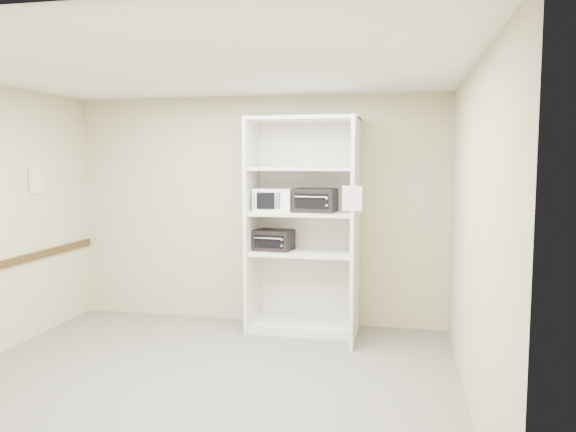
% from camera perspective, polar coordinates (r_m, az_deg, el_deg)
% --- Properties ---
extents(floor, '(4.50, 4.00, 0.01)m').
position_cam_1_polar(floor, '(5.18, -8.97, -16.43)').
color(floor, '#615C54').
rests_on(floor, ground).
extents(ceiling, '(4.50, 4.00, 0.01)m').
position_cam_1_polar(ceiling, '(4.86, -9.48, 14.57)').
color(ceiling, white).
extents(wall_back, '(4.50, 0.02, 2.70)m').
position_cam_1_polar(wall_back, '(6.73, -3.18, 0.62)').
color(wall_back, '#C2B58D').
rests_on(wall_back, ground).
extents(wall_front, '(4.50, 0.02, 2.70)m').
position_cam_1_polar(wall_front, '(3.07, -22.61, -5.89)').
color(wall_front, '#C2B58D').
rests_on(wall_front, ground).
extents(wall_right, '(0.02, 4.00, 2.70)m').
position_cam_1_polar(wall_right, '(4.56, 18.30, -2.09)').
color(wall_right, '#C2B58D').
rests_on(wall_right, ground).
extents(shelving_unit, '(1.24, 0.92, 2.42)m').
position_cam_1_polar(shelving_unit, '(6.33, 1.99, -1.69)').
color(shelving_unit, silver).
rests_on(shelving_unit, floor).
extents(microwave, '(0.45, 0.35, 0.26)m').
position_cam_1_polar(microwave, '(6.35, -1.53, 1.66)').
color(microwave, white).
rests_on(microwave, shelving_unit).
extents(toaster_oven_upper, '(0.48, 0.38, 0.26)m').
position_cam_1_polar(toaster_oven_upper, '(6.24, 2.79, 1.61)').
color(toaster_oven_upper, black).
rests_on(toaster_oven_upper, shelving_unit).
extents(toaster_oven_lower, '(0.45, 0.37, 0.23)m').
position_cam_1_polar(toaster_oven_lower, '(6.42, -1.44, -2.45)').
color(toaster_oven_lower, black).
rests_on(toaster_oven_lower, shelving_unit).
extents(paper_sign, '(0.19, 0.01, 0.24)m').
position_cam_1_polar(paper_sign, '(5.59, 6.54, 1.79)').
color(paper_sign, white).
rests_on(paper_sign, shelving_unit).
extents(wall_poster, '(0.01, 0.21, 0.30)m').
position_cam_1_polar(wall_poster, '(6.75, -24.29, 3.35)').
color(wall_poster, white).
rests_on(wall_poster, wall_left).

